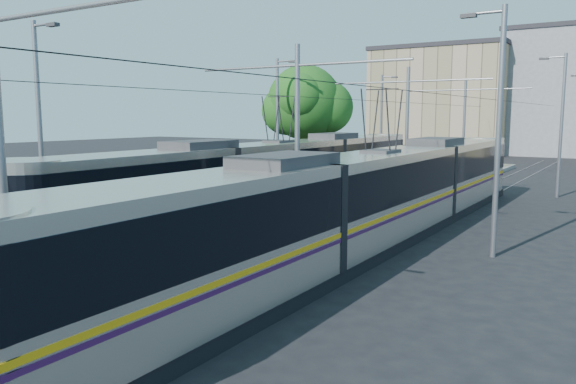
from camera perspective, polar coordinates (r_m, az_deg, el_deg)
The scene contains 12 objects.
ground at distance 16.31m, azimuth -14.04°, elevation -8.82°, with size 160.00×160.00×0.00m, color black.
platform at distance 30.30m, azimuth 9.82°, elevation -0.78°, with size 4.00×50.00×0.30m, color gray.
tactile_strip_left at distance 30.86m, azimuth 7.34°, elevation -0.28°, with size 0.70×50.00×0.01m, color gray.
tactile_strip_right at distance 29.76m, azimuth 12.40°, elevation -0.70°, with size 0.70×50.00×0.01m, color gray.
rails at distance 30.32m, azimuth 9.81°, elevation -1.03°, with size 8.71×70.00×0.03m.
tram_left at distance 27.52m, azimuth -0.95°, elevation 1.75°, with size 2.43×28.89×5.50m.
tram_right at distance 20.24m, azimuth 9.31°, elevation -0.10°, with size 2.43×31.40×5.50m.
catenary at distance 27.37m, azimuth 7.73°, elevation 7.55°, with size 9.20×70.00×7.00m.
street_lamps at distance 33.71m, azimuth 12.60°, elevation 6.88°, with size 15.18×38.22×8.00m.
shelter at distance 28.71m, azimuth 8.63°, elevation 1.45°, with size 0.87×1.14×2.25m.
tree at distance 37.67m, azimuth 2.28°, elevation 8.93°, with size 5.46×5.05×7.93m.
building_left at distance 73.92m, azimuth 15.63°, elevation 8.96°, with size 16.32×12.24×12.99m.
Camera 1 is at (11.40, -10.72, 4.59)m, focal length 35.00 mm.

